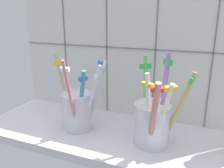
{
  "coord_description": "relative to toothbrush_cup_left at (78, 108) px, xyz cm",
  "views": [
    {
      "loc": [
        17.93,
        -44.17,
        28.29
      ],
      "look_at": [
        0.0,
        -0.93,
        14.04
      ],
      "focal_mm": 37.01,
      "sensor_mm": 36.0,
      "label": 1
    }
  ],
  "objects": [
    {
      "name": "toothbrush_cup_left",
      "position": [
        0.0,
        0.0,
        0.0
      ],
      "size": [
        13.59,
        11.97,
        17.91
      ],
      "color": "silver",
      "rests_on": "counter_slab"
    },
    {
      "name": "toothbrush_cup_right",
      "position": [
        17.75,
        -0.21,
        0.09
      ],
      "size": [
        12.01,
        12.34,
        19.21
      ],
      "color": "silver",
      "rests_on": "counter_slab"
    },
    {
      "name": "tile_wall_back",
      "position": [
        8.61,
        12.88,
        15.28
      ],
      "size": [
        64.0,
        2.2,
        45.0
      ],
      "color": "silver",
      "rests_on": "ground"
    },
    {
      "name": "counter_slab",
      "position": [
        8.61,
        0.88,
        -6.22
      ],
      "size": [
        64.0,
        22.0,
        2.0
      ],
      "primitive_type": "cube",
      "color": "silver",
      "rests_on": "ground"
    }
  ]
}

